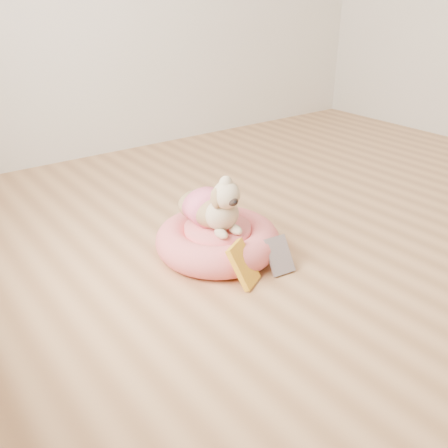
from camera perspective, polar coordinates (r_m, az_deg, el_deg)
floor at (r=2.58m, az=19.23°, el=-2.55°), size 4.50×4.50×0.00m
pet_bed at (r=2.35m, az=-0.73°, el=-1.88°), size 0.59×0.59×0.15m
dog at (r=2.26m, az=-1.28°, el=3.05°), size 0.29×0.40×0.28m
book_yellow at (r=2.12m, az=2.23°, el=-4.65°), size 0.17×0.16×0.18m
book_white at (r=2.23m, az=6.32°, el=-3.58°), size 0.12×0.12×0.15m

